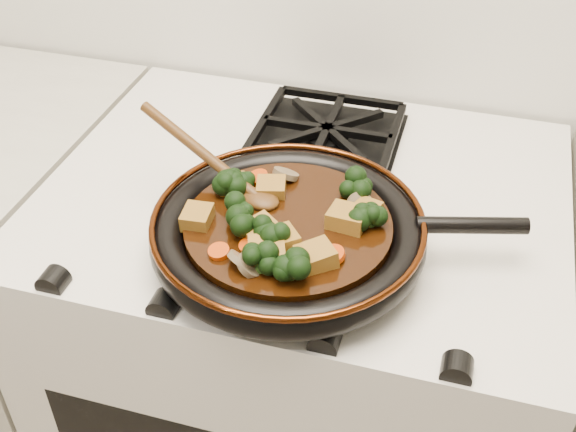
# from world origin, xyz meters

# --- Properties ---
(stove) EXTENTS (0.76, 0.60, 0.90)m
(stove) POSITION_xyz_m (0.00, 1.69, 0.45)
(stove) COLOR silver
(stove) RESTS_ON ground
(burner_grate_front) EXTENTS (0.23, 0.23, 0.03)m
(burner_grate_front) POSITION_xyz_m (0.00, 1.55, 0.91)
(burner_grate_front) COLOR black
(burner_grate_front) RESTS_ON stove
(burner_grate_back) EXTENTS (0.23, 0.23, 0.03)m
(burner_grate_back) POSITION_xyz_m (0.00, 1.83, 0.91)
(burner_grate_back) COLOR black
(burner_grate_back) RESTS_ON stove
(skillet) EXTENTS (0.47, 0.35, 0.05)m
(skillet) POSITION_xyz_m (0.02, 1.54, 0.94)
(skillet) COLOR black
(skillet) RESTS_ON burner_grate_front
(braising_sauce) EXTENTS (0.26, 0.26, 0.02)m
(braising_sauce) POSITION_xyz_m (0.02, 1.54, 0.95)
(braising_sauce) COLOR black
(braising_sauce) RESTS_ON skillet
(tofu_cube_0) EXTENTS (0.05, 0.04, 0.02)m
(tofu_cube_0) POSITION_xyz_m (-0.02, 1.60, 0.97)
(tofu_cube_0) COLOR olive
(tofu_cube_0) RESTS_ON braising_sauce
(tofu_cube_1) EXTENTS (0.06, 0.06, 0.03)m
(tofu_cube_1) POSITION_xyz_m (-0.01, 1.50, 0.97)
(tofu_cube_1) COLOR olive
(tofu_cube_1) RESTS_ON braising_sauce
(tofu_cube_2) EXTENTS (0.06, 0.06, 0.03)m
(tofu_cube_2) POSITION_xyz_m (0.01, 1.47, 0.97)
(tofu_cube_2) COLOR olive
(tofu_cube_2) RESTS_ON braising_sauce
(tofu_cube_3) EXTENTS (0.04, 0.05, 0.02)m
(tofu_cube_3) POSITION_xyz_m (0.11, 1.58, 0.97)
(tofu_cube_3) COLOR olive
(tofu_cube_3) RESTS_ON braising_sauce
(tofu_cube_4) EXTENTS (0.05, 0.05, 0.03)m
(tofu_cube_4) POSITION_xyz_m (0.09, 1.56, 0.97)
(tofu_cube_4) COLOR olive
(tofu_cube_4) RESTS_ON braising_sauce
(tofu_cube_5) EXTENTS (0.06, 0.06, 0.03)m
(tofu_cube_5) POSITION_xyz_m (0.02, 1.50, 0.97)
(tofu_cube_5) COLOR olive
(tofu_cube_5) RESTS_ON braising_sauce
(tofu_cube_6) EXTENTS (0.06, 0.06, 0.03)m
(tofu_cube_6) POSITION_xyz_m (0.07, 1.48, 0.97)
(tofu_cube_6) COLOR olive
(tofu_cube_6) RESTS_ON braising_sauce
(tofu_cube_7) EXTENTS (0.04, 0.05, 0.02)m
(tofu_cube_7) POSITION_xyz_m (-0.07, 1.59, 0.97)
(tofu_cube_7) COLOR olive
(tofu_cube_7) RESTS_ON braising_sauce
(tofu_cube_8) EXTENTS (0.04, 0.04, 0.02)m
(tofu_cube_8) POSITION_xyz_m (-0.09, 1.51, 0.97)
(tofu_cube_8) COLOR olive
(tofu_cube_8) RESTS_ON braising_sauce
(broccoli_floret_0) EXTENTS (0.08, 0.08, 0.06)m
(broccoli_floret_0) POSITION_xyz_m (0.09, 1.62, 0.97)
(broccoli_floret_0) COLOR black
(broccoli_floret_0) RESTS_ON braising_sauce
(broccoli_floret_1) EXTENTS (0.08, 0.08, 0.08)m
(broccoli_floret_1) POSITION_xyz_m (0.01, 1.49, 0.97)
(broccoli_floret_1) COLOR black
(broccoli_floret_1) RESTS_ON braising_sauce
(broccoli_floret_2) EXTENTS (0.09, 0.08, 0.06)m
(broccoli_floret_2) POSITION_xyz_m (-0.07, 1.59, 0.97)
(broccoli_floret_2) COLOR black
(broccoli_floret_2) RESTS_ON braising_sauce
(broccoli_floret_3) EXTENTS (0.08, 0.08, 0.07)m
(broccoli_floret_3) POSITION_xyz_m (0.05, 1.45, 0.97)
(broccoli_floret_3) COLOR black
(broccoli_floret_3) RESTS_ON braising_sauce
(broccoli_floret_4) EXTENTS (0.09, 0.08, 0.06)m
(broccoli_floret_4) POSITION_xyz_m (-0.04, 1.51, 0.97)
(broccoli_floret_4) COLOR black
(broccoli_floret_4) RESTS_ON braising_sauce
(broccoli_floret_5) EXTENTS (0.07, 0.07, 0.08)m
(broccoli_floret_5) POSITION_xyz_m (-0.04, 1.53, 0.97)
(broccoli_floret_5) COLOR black
(broccoli_floret_5) RESTS_ON braising_sauce
(broccoli_floret_6) EXTENTS (0.07, 0.07, 0.07)m
(broccoli_floret_6) POSITION_xyz_m (0.01, 1.45, 0.97)
(broccoli_floret_6) COLOR black
(broccoli_floret_6) RESTS_ON braising_sauce
(broccoli_floret_7) EXTENTS (0.08, 0.08, 0.07)m
(broccoli_floret_7) POSITION_xyz_m (-0.09, 1.59, 0.97)
(broccoli_floret_7) COLOR black
(broccoli_floret_7) RESTS_ON braising_sauce
(broccoli_floret_8) EXTENTS (0.08, 0.08, 0.07)m
(broccoli_floret_8) POSITION_xyz_m (0.12, 1.57, 0.97)
(broccoli_floret_8) COLOR black
(broccoli_floret_8) RESTS_ON braising_sauce
(carrot_coin_0) EXTENTS (0.03, 0.03, 0.02)m
(carrot_coin_0) POSITION_xyz_m (-0.05, 1.62, 0.96)
(carrot_coin_0) COLOR #BB3505
(carrot_coin_0) RESTS_ON braising_sauce
(carrot_coin_1) EXTENTS (0.03, 0.03, 0.01)m
(carrot_coin_1) POSITION_xyz_m (-0.04, 1.46, 0.96)
(carrot_coin_1) COLOR #BB3505
(carrot_coin_1) RESTS_ON braising_sauce
(carrot_coin_2) EXTENTS (0.03, 0.03, 0.02)m
(carrot_coin_2) POSITION_xyz_m (-0.01, 1.48, 0.96)
(carrot_coin_2) COLOR #BB3505
(carrot_coin_2) RESTS_ON braising_sauce
(carrot_coin_3) EXTENTS (0.03, 0.03, 0.02)m
(carrot_coin_3) POSITION_xyz_m (0.09, 1.49, 0.96)
(carrot_coin_3) COLOR #BB3505
(carrot_coin_3) RESTS_ON braising_sauce
(mushroom_slice_0) EXTENTS (0.05, 0.05, 0.03)m
(mushroom_slice_0) POSITION_xyz_m (0.10, 1.59, 0.97)
(mushroom_slice_0) COLOR brown
(mushroom_slice_0) RESTS_ON braising_sauce
(mushroom_slice_1) EXTENTS (0.05, 0.05, 0.03)m
(mushroom_slice_1) POSITION_xyz_m (-0.01, 1.45, 0.97)
(mushroom_slice_1) COLOR brown
(mushroom_slice_1) RESTS_ON braising_sauce
(mushroom_slice_2) EXTENTS (0.05, 0.05, 0.02)m
(mushroom_slice_2) POSITION_xyz_m (-0.01, 1.63, 0.97)
(mushroom_slice_2) COLOR brown
(mushroom_slice_2) RESTS_ON braising_sauce
(mushroom_slice_3) EXTENTS (0.04, 0.04, 0.03)m
(mushroom_slice_3) POSITION_xyz_m (-0.00, 1.45, 0.97)
(mushroom_slice_3) COLOR brown
(mushroom_slice_3) RESTS_ON braising_sauce
(wooden_spoon) EXTENTS (0.14, 0.07, 0.21)m
(wooden_spoon) POSITION_xyz_m (-0.08, 1.59, 0.98)
(wooden_spoon) COLOR #46290F
(wooden_spoon) RESTS_ON braising_sauce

